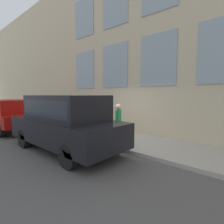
{
  "coord_description": "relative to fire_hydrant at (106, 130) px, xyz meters",
  "views": [
    {
      "loc": [
        -4.47,
        -4.76,
        1.92
      ],
      "look_at": [
        0.7,
        -0.13,
        1.24
      ],
      "focal_mm": 28.0,
      "sensor_mm": 36.0,
      "label": 1
    }
  ],
  "objects": [
    {
      "name": "sidewalk",
      "position": [
        0.63,
        -0.09,
        -0.44
      ],
      "size": [
        2.41,
        60.0,
        0.13
      ],
      "color": "#A8A093",
      "rests_on": "ground_plane"
    },
    {
      "name": "person",
      "position": [
        0.26,
        -0.44,
        0.48
      ],
      "size": [
        0.35,
        0.23,
        1.43
      ],
      "rotation": [
        0.0,
        0.0,
        -2.44
      ],
      "color": "#726651",
      "rests_on": "sidewalk"
    },
    {
      "name": "parked_truck_charcoal_near",
      "position": [
        -1.71,
        0.28,
        0.56
      ],
      "size": [
        1.85,
        4.54,
        1.91
      ],
      "color": "black",
      "rests_on": "ground_plane"
    },
    {
      "name": "parked_truck_red_far",
      "position": [
        -1.73,
        5.53,
        0.47
      ],
      "size": [
        1.94,
        4.6,
        1.66
      ],
      "color": "black",
      "rests_on": "ground_plane"
    },
    {
      "name": "ground_plane",
      "position": [
        -0.57,
        -0.09,
        -0.51
      ],
      "size": [
        80.0,
        80.0,
        0.0
      ],
      "primitive_type": "plane",
      "color": "#514F4C"
    },
    {
      "name": "building_facade",
      "position": [
        1.98,
        -0.09,
        4.08
      ],
      "size": [
        0.33,
        40.0,
        9.17
      ],
      "color": "#C6B793",
      "rests_on": "ground_plane"
    },
    {
      "name": "fire_hydrant",
      "position": [
        0.0,
        0.0,
        0.0
      ],
      "size": [
        0.36,
        0.47,
        0.74
      ],
      "color": "red",
      "rests_on": "sidewalk"
    }
  ]
}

